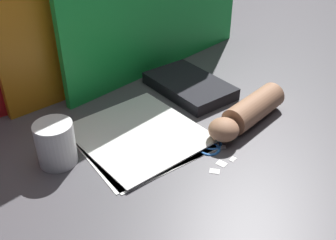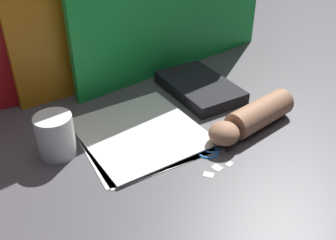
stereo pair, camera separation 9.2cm
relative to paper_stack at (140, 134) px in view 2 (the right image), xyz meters
name	(u,v)px [view 2 (the right image)]	position (x,y,z in m)	size (l,w,h in m)	color
ground_plane	(163,146)	(0.03, -0.07, 0.00)	(6.00, 6.00, 0.00)	#4C494F
backdrop_panel_left	(5,14)	(-0.22, 0.30, 0.25)	(0.55, 0.05, 0.51)	red
backdrop_panel_center	(97,11)	(0.02, 0.30, 0.22)	(0.50, 0.08, 0.45)	orange
paper_stack	(140,134)	(0.00, 0.00, 0.00)	(0.30, 0.32, 0.01)	white
book_closed	(199,87)	(0.25, 0.11, 0.01)	(0.17, 0.26, 0.03)	black
scissors	(199,145)	(0.10, -0.11, 0.00)	(0.16, 0.17, 0.01)	silver
hand_forearm	(252,118)	(0.26, -0.11, 0.03)	(0.28, 0.13, 0.07)	#A87556
paper_scrap_near	(230,164)	(0.13, -0.20, 0.00)	(0.02, 0.02, 0.00)	white
paper_scrap_mid	(209,174)	(0.07, -0.21, 0.00)	(0.03, 0.03, 0.00)	white
paper_scrap_far	(222,151)	(0.14, -0.15, 0.00)	(0.02, 0.02, 0.00)	white
paper_scrap_side	(217,167)	(0.10, -0.19, 0.00)	(0.02, 0.03, 0.00)	white
mug	(56,136)	(-0.20, 0.02, 0.05)	(0.09, 0.09, 0.10)	white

